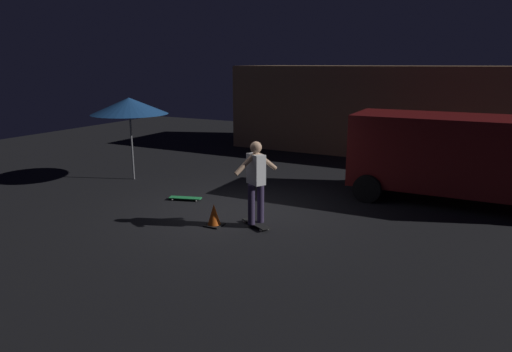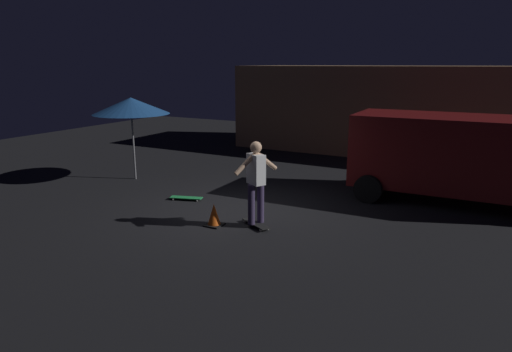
{
  "view_description": "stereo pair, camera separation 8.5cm",
  "coord_description": "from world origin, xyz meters",
  "px_view_note": "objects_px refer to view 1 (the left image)",
  "views": [
    {
      "loc": [
        4.94,
        -8.37,
        3.21
      ],
      "look_at": [
        0.87,
        -0.68,
        1.05
      ],
      "focal_mm": 31.96,
      "sensor_mm": 36.0,
      "label": 1
    },
    {
      "loc": [
        5.02,
        -8.33,
        3.21
      ],
      "look_at": [
        0.87,
        -0.68,
        1.05
      ],
      "focal_mm": 31.96,
      "sensor_mm": 36.0,
      "label": 2
    }
  ],
  "objects_px": {
    "skateboard_ridden": "(256,224)",
    "skater": "(256,177)",
    "parked_van": "(454,153)",
    "patio_umbrella": "(129,106)",
    "skateboard_spare": "(185,198)",
    "traffic_cone": "(214,216)"
  },
  "relations": [
    {
      "from": "skateboard_ridden",
      "to": "parked_van",
      "type": "bearing_deg",
      "value": 48.81
    },
    {
      "from": "traffic_cone",
      "to": "skater",
      "type": "bearing_deg",
      "value": 25.47
    },
    {
      "from": "skateboard_ridden",
      "to": "skateboard_spare",
      "type": "distance_m",
      "value": 2.48
    },
    {
      "from": "patio_umbrella",
      "to": "skateboard_ridden",
      "type": "relative_size",
      "value": 2.95
    },
    {
      "from": "parked_van",
      "to": "skateboard_spare",
      "type": "height_order",
      "value": "parked_van"
    },
    {
      "from": "skateboard_ridden",
      "to": "traffic_cone",
      "type": "height_order",
      "value": "traffic_cone"
    },
    {
      "from": "parked_van",
      "to": "skateboard_spare",
      "type": "xyz_separation_m",
      "value": [
        -5.63,
        -2.94,
        -1.11
      ]
    },
    {
      "from": "skateboard_spare",
      "to": "traffic_cone",
      "type": "bearing_deg",
      "value": -36.44
    },
    {
      "from": "patio_umbrella",
      "to": "skateboard_spare",
      "type": "height_order",
      "value": "patio_umbrella"
    },
    {
      "from": "skateboard_ridden",
      "to": "skateboard_spare",
      "type": "bearing_deg",
      "value": 161.16
    },
    {
      "from": "parked_van",
      "to": "skater",
      "type": "bearing_deg",
      "value": -131.19
    },
    {
      "from": "skateboard_ridden",
      "to": "skater",
      "type": "distance_m",
      "value": 0.98
    },
    {
      "from": "patio_umbrella",
      "to": "parked_van",
      "type": "bearing_deg",
      "value": 13.44
    },
    {
      "from": "parked_van",
      "to": "traffic_cone",
      "type": "bearing_deg",
      "value": -134.54
    },
    {
      "from": "skateboard_ridden",
      "to": "skateboard_spare",
      "type": "relative_size",
      "value": 0.97
    },
    {
      "from": "traffic_cone",
      "to": "skateboard_ridden",
      "type": "bearing_deg",
      "value": 25.47
    },
    {
      "from": "skateboard_ridden",
      "to": "skateboard_spare",
      "type": "height_order",
      "value": "same"
    },
    {
      "from": "parked_van",
      "to": "skateboard_spare",
      "type": "bearing_deg",
      "value": -152.38
    },
    {
      "from": "skater",
      "to": "traffic_cone",
      "type": "bearing_deg",
      "value": -154.53
    },
    {
      "from": "traffic_cone",
      "to": "skateboard_spare",
      "type": "bearing_deg",
      "value": 143.56
    },
    {
      "from": "patio_umbrella",
      "to": "skater",
      "type": "bearing_deg",
      "value": -20.17
    },
    {
      "from": "parked_van",
      "to": "patio_umbrella",
      "type": "bearing_deg",
      "value": -166.56
    }
  ]
}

